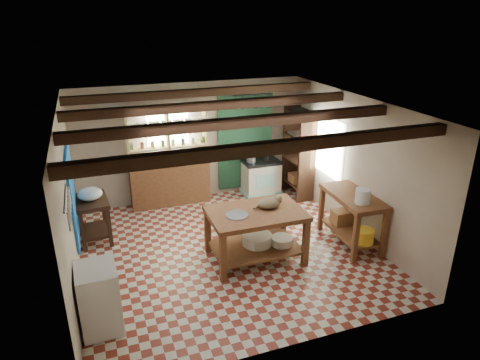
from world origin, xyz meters
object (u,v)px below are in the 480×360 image
object	(u,v)px
right_counter	(351,219)
cat	(269,203)
stove	(261,177)
prep_table	(94,220)
work_table	(256,235)
white_cabinet	(99,298)

from	to	relation	value
right_counter	cat	world-z (taller)	cat
stove	cat	size ratio (longest dim) A/B	2.14
prep_table	cat	world-z (taller)	cat
work_table	right_counter	world-z (taller)	right_counter
stove	prep_table	size ratio (longest dim) A/B	0.99
stove	prep_table	world-z (taller)	prep_table
right_counter	cat	distance (m)	1.65
prep_table	white_cabinet	distance (m)	2.49
cat	stove	bearing A→B (deg)	60.79
white_cabinet	stove	bearing A→B (deg)	40.69
stove	white_cabinet	world-z (taller)	white_cabinet
work_table	right_counter	distance (m)	1.82
stove	right_counter	size ratio (longest dim) A/B	0.61
work_table	cat	distance (m)	0.59
prep_table	cat	xyz separation A→B (m)	(2.81, -1.53, 0.57)
prep_table	white_cabinet	xyz separation A→B (m)	(-0.02, -2.49, 0.05)
white_cabinet	cat	xyz separation A→B (m)	(2.83, 0.95, 0.52)
white_cabinet	cat	bearing A→B (deg)	16.49
right_counter	work_table	bearing A→B (deg)	179.40
work_table	stove	bearing A→B (deg)	66.31
work_table	stove	xyz separation A→B (m)	(1.16, 2.56, -0.04)
white_cabinet	cat	distance (m)	3.04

